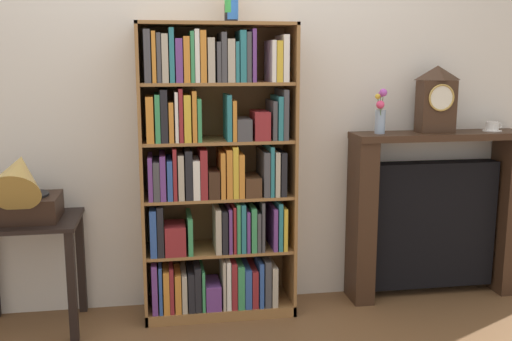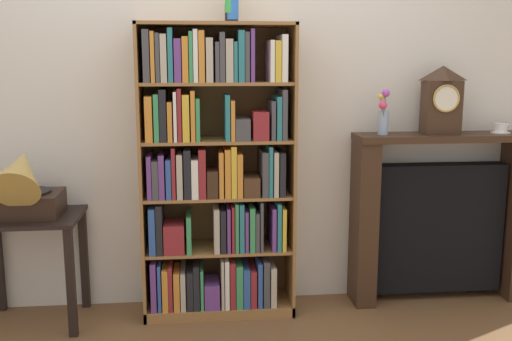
{
  "view_description": "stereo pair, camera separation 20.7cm",
  "coord_description": "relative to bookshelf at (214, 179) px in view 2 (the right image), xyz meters",
  "views": [
    {
      "loc": [
        -0.33,
        -3.21,
        1.48
      ],
      "look_at": [
        0.22,
        0.09,
        0.84
      ],
      "focal_mm": 41.73,
      "sensor_mm": 36.0,
      "label": 1
    },
    {
      "loc": [
        -0.12,
        -3.24,
        1.48
      ],
      "look_at": [
        0.22,
        0.09,
        0.84
      ],
      "focal_mm": 41.73,
      "sensor_mm": 36.0,
      "label": 2
    }
  ],
  "objects": [
    {
      "name": "ground_plane",
      "position": [
        0.02,
        -0.08,
        -0.81
      ],
      "size": [
        7.98,
        6.4,
        0.02
      ],
      "primitive_type": "cube",
      "color": "brown"
    },
    {
      "name": "wall_back",
      "position": [
        0.18,
        0.21,
        0.5
      ],
      "size": [
        4.98,
        0.08,
        2.6
      ],
      "primitive_type": "cube",
      "color": "silver",
      "rests_on": "ground"
    },
    {
      "name": "bookshelf",
      "position": [
        0.0,
        0.0,
        0.0
      ],
      "size": [
        0.86,
        0.33,
        1.66
      ],
      "color": "olive",
      "rests_on": "ground"
    },
    {
      "name": "side_table_left",
      "position": [
        -1.02,
        -0.05,
        -0.33
      ],
      "size": [
        0.55,
        0.45,
        0.62
      ],
      "color": "black",
      "rests_on": "ground"
    },
    {
      "name": "gramophone",
      "position": [
        -1.02,
        -0.11,
        0.0
      ],
      "size": [
        0.36,
        0.44,
        0.45
      ],
      "color": "black",
      "rests_on": "side_table_left"
    },
    {
      "name": "fireplace_mantel",
      "position": [
        1.37,
        0.07,
        -0.29
      ],
      "size": [
        1.08,
        0.26,
        1.03
      ],
      "color": "#382316",
      "rests_on": "ground"
    },
    {
      "name": "mantel_clock",
      "position": [
        1.34,
        0.04,
        0.43
      ],
      "size": [
        0.21,
        0.13,
        0.4
      ],
      "color": "#382316",
      "rests_on": "fireplace_mantel"
    },
    {
      "name": "flower_vase",
      "position": [
        0.99,
        0.04,
        0.35
      ],
      "size": [
        0.08,
        0.14,
        0.27
      ],
      "color": "#99B2D1",
      "rests_on": "fireplace_mantel"
    },
    {
      "name": "teacup_with_saucer",
      "position": [
        1.71,
        0.05,
        0.26
      ],
      "size": [
        0.12,
        0.11,
        0.06
      ],
      "color": "white",
      "rests_on": "fireplace_mantel"
    }
  ]
}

